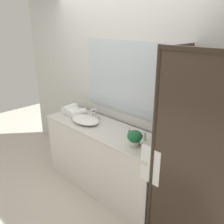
{
  "coord_description": "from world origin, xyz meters",
  "views": [
    {
      "loc": [
        2.06,
        -1.94,
        2.16
      ],
      "look_at": [
        0.15,
        0.0,
        1.15
      ],
      "focal_mm": 38.84,
      "sensor_mm": 36.0,
      "label": 1
    }
  ],
  "objects_px": {
    "amenity_bottle_conditioner": "(129,132)",
    "rolled_towel_near_edge": "(70,109)",
    "potted_plant": "(135,137)",
    "sink_basin": "(86,120)",
    "amenity_bottle_body_wash": "(145,137)",
    "rolled_towel_far_edge": "(78,113)",
    "rolled_towel_middle": "(72,111)",
    "faucet": "(95,115)"
  },
  "relations": [
    {
      "from": "faucet",
      "to": "amenity_bottle_conditioner",
      "type": "distance_m",
      "value": 0.68
    },
    {
      "from": "faucet",
      "to": "potted_plant",
      "type": "height_order",
      "value": "potted_plant"
    },
    {
      "from": "amenity_bottle_body_wash",
      "to": "rolled_towel_near_edge",
      "type": "xyz_separation_m",
      "value": [
        -1.35,
        -0.06,
        0.02
      ]
    },
    {
      "from": "potted_plant",
      "to": "rolled_towel_middle",
      "type": "relative_size",
      "value": 0.89
    },
    {
      "from": "amenity_bottle_body_wash",
      "to": "rolled_towel_near_edge",
      "type": "distance_m",
      "value": 1.35
    },
    {
      "from": "sink_basin",
      "to": "amenity_bottle_body_wash",
      "type": "xyz_separation_m",
      "value": [
        0.88,
        0.14,
        0.01
      ]
    },
    {
      "from": "rolled_towel_near_edge",
      "to": "potted_plant",
      "type": "bearing_deg",
      "value": -5.25
    },
    {
      "from": "sink_basin",
      "to": "rolled_towel_near_edge",
      "type": "xyz_separation_m",
      "value": [
        -0.46,
        0.08,
        0.02
      ]
    },
    {
      "from": "sink_basin",
      "to": "rolled_towel_far_edge",
      "type": "xyz_separation_m",
      "value": [
        -0.24,
        0.06,
        0.02
      ]
    },
    {
      "from": "rolled_towel_far_edge",
      "to": "amenity_bottle_body_wash",
      "type": "bearing_deg",
      "value": 3.82
    },
    {
      "from": "potted_plant",
      "to": "rolled_towel_near_edge",
      "type": "height_order",
      "value": "potted_plant"
    },
    {
      "from": "amenity_bottle_conditioner",
      "to": "rolled_towel_near_edge",
      "type": "distance_m",
      "value": 1.14
    },
    {
      "from": "amenity_bottle_conditioner",
      "to": "rolled_towel_near_edge",
      "type": "height_order",
      "value": "rolled_towel_near_edge"
    },
    {
      "from": "amenity_bottle_conditioner",
      "to": "amenity_bottle_body_wash",
      "type": "bearing_deg",
      "value": 8.03
    },
    {
      "from": "potted_plant",
      "to": "amenity_bottle_body_wash",
      "type": "relative_size",
      "value": 1.95
    },
    {
      "from": "amenity_bottle_conditioner",
      "to": "potted_plant",
      "type": "bearing_deg",
      "value": -36.63
    },
    {
      "from": "potted_plant",
      "to": "amenity_bottle_body_wash",
      "type": "distance_m",
      "value": 0.19
    },
    {
      "from": "faucet",
      "to": "potted_plant",
      "type": "bearing_deg",
      "value": -13.72
    },
    {
      "from": "potted_plant",
      "to": "sink_basin",
      "type": "bearing_deg",
      "value": 177.15
    },
    {
      "from": "potted_plant",
      "to": "amenity_bottle_conditioner",
      "type": "bearing_deg",
      "value": 143.37
    },
    {
      "from": "sink_basin",
      "to": "amenity_bottle_conditioner",
      "type": "relative_size",
      "value": 5.53
    },
    {
      "from": "amenity_bottle_body_wash",
      "to": "rolled_towel_far_edge",
      "type": "relative_size",
      "value": 0.38
    },
    {
      "from": "amenity_bottle_body_wash",
      "to": "rolled_towel_middle",
      "type": "xyz_separation_m",
      "value": [
        -1.24,
        -0.09,
        0.01
      ]
    },
    {
      "from": "amenity_bottle_conditioner",
      "to": "rolled_towel_middle",
      "type": "bearing_deg",
      "value": -176.49
    },
    {
      "from": "potted_plant",
      "to": "rolled_towel_near_edge",
      "type": "distance_m",
      "value": 1.36
    },
    {
      "from": "amenity_bottle_conditioner",
      "to": "sink_basin",
      "type": "bearing_deg",
      "value": -170.82
    },
    {
      "from": "sink_basin",
      "to": "amenity_bottle_body_wash",
      "type": "distance_m",
      "value": 0.89
    },
    {
      "from": "faucet",
      "to": "rolled_towel_near_edge",
      "type": "height_order",
      "value": "faucet"
    },
    {
      "from": "faucet",
      "to": "rolled_towel_middle",
      "type": "distance_m",
      "value": 0.38
    },
    {
      "from": "amenity_bottle_body_wash",
      "to": "amenity_bottle_conditioner",
      "type": "bearing_deg",
      "value": -171.97
    },
    {
      "from": "rolled_towel_far_edge",
      "to": "amenity_bottle_conditioner",
      "type": "bearing_deg",
      "value": 2.89
    },
    {
      "from": "amenity_bottle_conditioner",
      "to": "rolled_towel_far_edge",
      "type": "distance_m",
      "value": 0.92
    },
    {
      "from": "potted_plant",
      "to": "rolled_towel_middle",
      "type": "xyz_separation_m",
      "value": [
        -1.24,
        0.09,
        -0.04
      ]
    },
    {
      "from": "faucet",
      "to": "potted_plant",
      "type": "distance_m",
      "value": 0.91
    },
    {
      "from": "sink_basin",
      "to": "faucet",
      "type": "bearing_deg",
      "value": 90.0
    },
    {
      "from": "sink_basin",
      "to": "potted_plant",
      "type": "distance_m",
      "value": 0.89
    },
    {
      "from": "rolled_towel_near_edge",
      "to": "rolled_towel_middle",
      "type": "distance_m",
      "value": 0.12
    },
    {
      "from": "sink_basin",
      "to": "faucet",
      "type": "xyz_separation_m",
      "value": [
        0.0,
        0.17,
        0.02
      ]
    },
    {
      "from": "faucet",
      "to": "amenity_bottle_body_wash",
      "type": "relative_size",
      "value": 1.9
    },
    {
      "from": "sink_basin",
      "to": "amenity_bottle_conditioner",
      "type": "bearing_deg",
      "value": 9.18
    },
    {
      "from": "sink_basin",
      "to": "rolled_towel_far_edge",
      "type": "distance_m",
      "value": 0.25
    },
    {
      "from": "rolled_towel_middle",
      "to": "rolled_towel_near_edge",
      "type": "bearing_deg",
      "value": 163.0
    }
  ]
}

